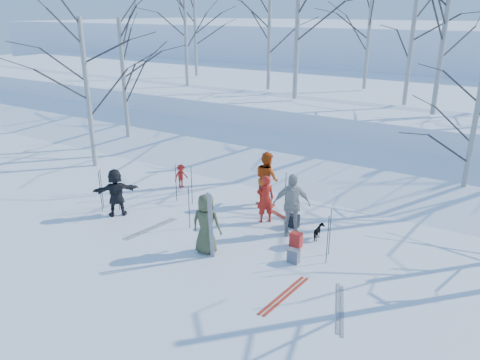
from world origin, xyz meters
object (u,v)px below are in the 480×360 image
Objects in this scene: skier_red_seated at (181,176)px; skier_grey_west at (116,192)px; skier_cream_east at (291,204)px; backpack_dark at (293,221)px; backpack_grey at (294,256)px; backpack_red at (296,240)px; skier_red_north at (265,199)px; skier_redor_behind at (267,178)px; skier_olive_center at (206,224)px; dog at (319,232)px.

skier_grey_west is (-0.13, -3.06, 0.34)m from skier_red_seated.
skier_cream_east reaches higher than backpack_dark.
skier_grey_west is 6.17m from backpack_grey.
skier_cream_east is at bearing -87.48° from skier_red_seated.
skier_red_seated reaches higher than backpack_red.
skier_cream_east is 5.60m from skier_grey_west.
skier_grey_west is at bearing 163.29° from skier_cream_east.
skier_red_seated is at bearing 155.36° from backpack_grey.
backpack_red is at bearing -60.14° from backpack_dark.
skier_cream_east is at bearing 119.41° from backpack_grey.
skier_red_north is 1.44m from skier_redor_behind.
skier_olive_center is 3.83m from skier_redor_behind.
skier_cream_east reaches higher than dog.
skier_redor_behind is at bearing 144.19° from backpack_dark.
skier_cream_east is at bearing -135.37° from skier_olive_center.
skier_red_north is 1.98m from dog.
backpack_dark is at bearing 116.56° from backpack_grey.
dog is (6.15, 1.90, -0.56)m from skier_grey_west.
skier_red_north is 3.81× the size of backpack_dark.
backpack_dark is (5.04, -0.82, -0.24)m from skier_red_seated.
skier_cream_east reaches higher than backpack_red.
skier_red_north is at bearing -15.70° from dog.
backpack_red is 1.11× the size of backpack_grey.
skier_grey_west is at bearing 7.92° from dog.
skier_cream_east reaches higher than skier_redor_behind.
backpack_grey is 2.16m from backpack_dark.
skier_olive_center is at bearing 38.07° from skier_red_north.
skier_red_north reaches higher than backpack_red.
skier_red_north reaches higher than backpack_grey.
backpack_grey is at bearing 134.19° from skier_grey_west.
skier_grey_west is (-5.31, -1.78, -0.16)m from skier_cream_east.
backpack_grey is at bearing -98.19° from skier_red_seated.
skier_grey_west is 6.46m from dog.
backpack_dark is at bearing -82.85° from skier_red_seated.
skier_redor_behind reaches higher than skier_grey_west.
backpack_dark is (1.59, -1.14, -0.72)m from skier_redor_behind.
skier_grey_west is at bearing 72.73° from skier_redor_behind.
skier_red_north is 1.08m from backpack_dark.
dog is 1.24× the size of backpack_red.
skier_red_north reaches higher than backpack_dark.
skier_red_seated is 6.61m from backpack_grey.
skier_grey_west is at bearing -166.04° from skier_red_seated.
backpack_grey is (2.25, 0.75, -0.65)m from skier_olive_center.
skier_redor_behind reaches higher than skier_olive_center.
backpack_red is at bearing 56.19° from dog.
backpack_red is (-0.35, -0.76, -0.01)m from dog.
backpack_grey is (0.33, -0.83, -0.02)m from backpack_red.
skier_olive_center is 3.32m from dog.
skier_redor_behind is 3.50m from skier_red_seated.
skier_olive_center is 3.90m from skier_grey_west.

